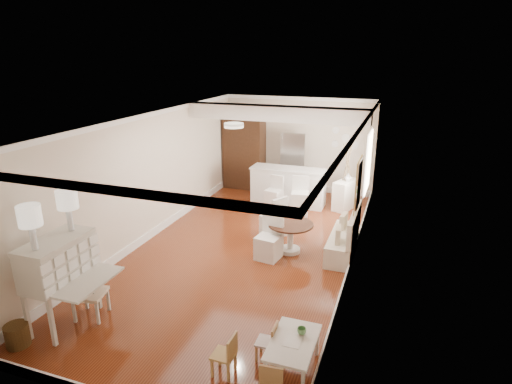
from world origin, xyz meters
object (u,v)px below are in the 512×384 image
Objects in this scene: kids_chair_a at (224,354)px; pantry_cabinet at (244,151)px; breakfast_counter at (288,186)px; wicker_basket at (17,335)px; dining_table at (290,238)px; gustavian_armchair at (90,293)px; bar_stool_left at (274,194)px; secretary_bureau at (61,282)px; slip_chair_far at (273,216)px; slip_chair_near at (269,236)px; kids_table at (293,356)px; fridge at (305,164)px; sideboard at (345,195)px; kids_chair_b at (266,341)px; bar_stool_right at (300,197)px.

pantry_cabinet is (-2.66, 7.73, 0.85)m from kids_chair_a.
wicker_basket is at bearing -106.21° from breakfast_counter.
gustavian_armchair is at bearing -125.84° from dining_table.
secretary_bureau is at bearing -94.05° from bar_stool_left.
dining_table is 0.93m from slip_chair_far.
gustavian_armchair is 4.06m from dining_table.
slip_chair_far is 3.85m from pantry_cabinet.
slip_chair_near reaches higher than kids_chair_a.
fridge is at bearing 102.26° from kids_table.
pantry_cabinet is 1.28× the size of fridge.
bar_stool_left is at bearing 109.59° from kids_table.
sideboard is (0.71, 3.04, 0.07)m from dining_table.
slip_chair_near is (-1.30, 3.02, 0.25)m from kids_table.
wicker_basket is 3.59m from kids_chair_b.
kids_chair_b is 0.31× the size of fridge.
fridge is at bearing 99.25° from dining_table.
kids_chair_a is 0.63× the size of slip_chair_near.
secretary_bureau is 5.98m from bar_stool_left.
gustavian_armchair reaches higher than kids_table.
kids_chair_a is 6.84m from sideboard.
kids_chair_b is at bearing -91.44° from bar_stool_right.
breakfast_counter is 1.96× the size of bar_stool_right.
dining_table is at bearing 52.25° from secretary_bureau.
bar_stool_right is at bearing -79.91° from fridge.
breakfast_counter reaches higher than dining_table.
kids_chair_b is at bearing -80.46° from dining_table.
secretary_bureau is 2.52× the size of kids_chair_b.
slip_chair_near is at bearing -101.40° from bar_stool_right.
kids_table is 3.57m from dining_table.
sideboard is at bearing 76.93° from dining_table.
sideboard reaches higher than kids_table.
pantry_cabinet is 2.80× the size of sideboard.
secretary_bureau reaches higher than bar_stool_right.
secretary_bureau is at bearing -96.83° from sideboard.
bar_stool_right reaches higher than slip_chair_near.
kids_table is (3.60, 0.13, -0.48)m from secretary_bureau.
sideboard is (1.05, 3.46, -0.09)m from slip_chair_near.
breakfast_counter reaches higher than kids_chair_b.
fridge is at bearing -0.90° from pantry_cabinet.
kids_table is 0.98× the size of slip_chair_near.
bar_stool_right is at bearing -164.21° from slip_chair_far.
kids_chair_a reaches higher than kids_table.
kids_chair_b is at bearing -62.35° from bar_stool_left.
slip_chair_near is 1.15m from slip_chair_far.
bar_stool_left is (1.60, 5.76, -0.23)m from secretary_bureau.
kids_table is 3.29m from slip_chair_near.
slip_chair_far and bar_stool_left have the same top height.
kids_chair_a is 8.22m from pantry_cabinet.
bar_stool_left is (-0.45, 1.49, -0.00)m from slip_chair_far.
fridge is (0.20, 1.05, 0.39)m from breakfast_counter.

